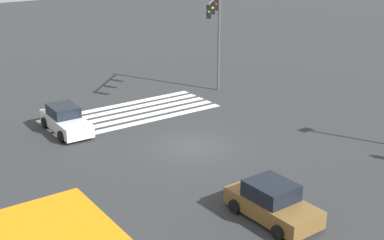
# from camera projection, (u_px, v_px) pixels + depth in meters

# --- Properties ---
(ground_plane) EXTENTS (133.75, 133.75, 0.00)m
(ground_plane) POSITION_uv_depth(u_px,v_px,m) (192.00, 147.00, 29.91)
(ground_plane) COLOR #2B2D30
(crosswalk_markings) EXTENTS (11.45, 4.40, 0.01)m
(crosswalk_markings) POSITION_uv_depth(u_px,v_px,m) (131.00, 113.00, 35.30)
(crosswalk_markings) COLOR silver
(crosswalk_markings) RESTS_ON ground_plane
(traffic_signal_mast) EXTENTS (4.00, 4.00, 7.34)m
(traffic_signal_mast) POSITION_uv_depth(u_px,v_px,m) (216.00, 23.00, 36.83)
(traffic_signal_mast) COLOR #47474C
(traffic_signal_mast) RESTS_ON ground_plane
(car_0) EXTENTS (2.24, 4.23, 1.59)m
(car_0) POSITION_uv_depth(u_px,v_px,m) (272.00, 203.00, 22.37)
(car_0) COLOR brown
(car_0) RESTS_ON ground_plane
(car_3) EXTENTS (2.01, 4.48, 1.57)m
(car_3) POSITION_uv_depth(u_px,v_px,m) (66.00, 120.00, 31.91)
(car_3) COLOR silver
(car_3) RESTS_ON ground_plane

